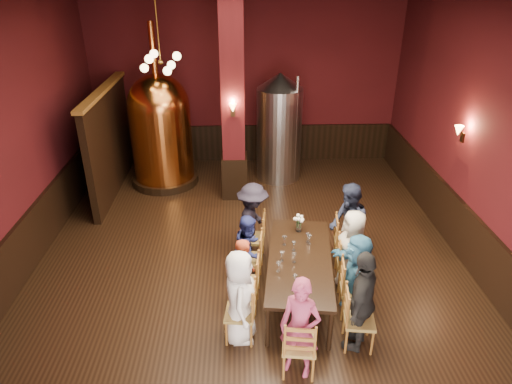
{
  "coord_description": "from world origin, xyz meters",
  "views": [
    {
      "loc": [
        -0.14,
        -6.92,
        4.97
      ],
      "look_at": [
        0.11,
        0.2,
        1.37
      ],
      "focal_mm": 32.0,
      "sensor_mm": 36.0,
      "label": 1
    }
  ],
  "objects_px": {
    "dining_table": "(300,262)",
    "rose_vase": "(299,221)",
    "steel_vessel": "(279,127)",
    "copper_kettle": "(161,129)",
    "person_1": "(245,274)",
    "person_0": "(240,297)",
    "person_2": "(249,250)"
  },
  "relations": [
    {
      "from": "dining_table",
      "to": "person_1",
      "type": "height_order",
      "value": "person_1"
    },
    {
      "from": "steel_vessel",
      "to": "rose_vase",
      "type": "height_order",
      "value": "steel_vessel"
    },
    {
      "from": "steel_vessel",
      "to": "copper_kettle",
      "type": "bearing_deg",
      "value": -175.83
    },
    {
      "from": "person_2",
      "to": "copper_kettle",
      "type": "xyz_separation_m",
      "value": [
        -2.02,
        4.09,
        0.76
      ]
    },
    {
      "from": "person_2",
      "to": "rose_vase",
      "type": "relative_size",
      "value": 4.0
    },
    {
      "from": "rose_vase",
      "to": "person_1",
      "type": "bearing_deg",
      "value": -132.25
    },
    {
      "from": "dining_table",
      "to": "person_2",
      "type": "xyz_separation_m",
      "value": [
        -0.8,
        0.43,
        -0.04
      ]
    },
    {
      "from": "person_1",
      "to": "rose_vase",
      "type": "xyz_separation_m",
      "value": [
        0.96,
        1.06,
        0.33
      ]
    },
    {
      "from": "person_0",
      "to": "person_2",
      "type": "relative_size",
      "value": 1.14
    },
    {
      "from": "copper_kettle",
      "to": "steel_vessel",
      "type": "relative_size",
      "value": 1.44
    },
    {
      "from": "person_2",
      "to": "rose_vase",
      "type": "bearing_deg",
      "value": -41.45
    },
    {
      "from": "person_1",
      "to": "copper_kettle",
      "type": "bearing_deg",
      "value": 14.03
    },
    {
      "from": "person_1",
      "to": "rose_vase",
      "type": "height_order",
      "value": "person_1"
    },
    {
      "from": "copper_kettle",
      "to": "person_1",
      "type": "bearing_deg",
      "value": -67.76
    },
    {
      "from": "dining_table",
      "to": "person_0",
      "type": "relative_size",
      "value": 1.69
    },
    {
      "from": "person_1",
      "to": "copper_kettle",
      "type": "relative_size",
      "value": 0.33
    },
    {
      "from": "person_2",
      "to": "copper_kettle",
      "type": "relative_size",
      "value": 0.34
    },
    {
      "from": "person_1",
      "to": "steel_vessel",
      "type": "bearing_deg",
      "value": -18.74
    },
    {
      "from": "person_0",
      "to": "person_1",
      "type": "xyz_separation_m",
      "value": [
        0.08,
        0.67,
        -0.11
      ]
    },
    {
      "from": "copper_kettle",
      "to": "person_0",
      "type": "bearing_deg",
      "value": -71.03
    },
    {
      "from": "person_2",
      "to": "steel_vessel",
      "type": "height_order",
      "value": "steel_vessel"
    },
    {
      "from": "person_2",
      "to": "copper_kettle",
      "type": "bearing_deg",
      "value": 50.29
    },
    {
      "from": "person_1",
      "to": "steel_vessel",
      "type": "relative_size",
      "value": 0.47
    },
    {
      "from": "person_1",
      "to": "person_2",
      "type": "xyz_separation_m",
      "value": [
        0.08,
        0.66,
        0.01
      ]
    },
    {
      "from": "dining_table",
      "to": "rose_vase",
      "type": "distance_m",
      "value": 0.88
    },
    {
      "from": "person_1",
      "to": "copper_kettle",
      "type": "xyz_separation_m",
      "value": [
        -1.94,
        4.75,
        0.77
      ]
    },
    {
      "from": "person_2",
      "to": "dining_table",
      "type": "bearing_deg",
      "value": -94.14
    },
    {
      "from": "dining_table",
      "to": "copper_kettle",
      "type": "height_order",
      "value": "copper_kettle"
    },
    {
      "from": "person_0",
      "to": "steel_vessel",
      "type": "relative_size",
      "value": 0.55
    },
    {
      "from": "person_2",
      "to": "rose_vase",
      "type": "height_order",
      "value": "person_2"
    },
    {
      "from": "dining_table",
      "to": "person_1",
      "type": "distance_m",
      "value": 0.91
    },
    {
      "from": "dining_table",
      "to": "rose_vase",
      "type": "xyz_separation_m",
      "value": [
        0.08,
        0.83,
        0.27
      ]
    }
  ]
}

